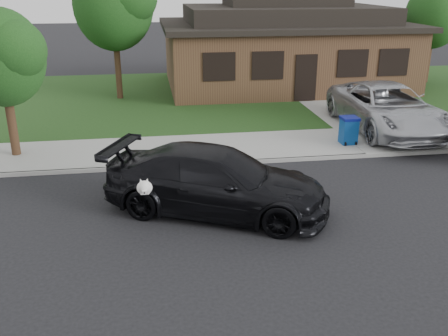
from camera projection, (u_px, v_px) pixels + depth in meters
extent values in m
plane|color=black|center=(282.00, 211.00, 12.51)|extent=(120.00, 120.00, 0.00)
cube|color=gray|center=(244.00, 147.00, 17.11)|extent=(60.00, 3.00, 0.12)
cube|color=gray|center=(253.00, 162.00, 15.73)|extent=(60.00, 0.12, 0.12)
cube|color=#193814|center=(213.00, 96.00, 24.51)|extent=(60.00, 13.00, 0.13)
cube|color=gray|center=(353.00, 106.00, 22.58)|extent=(4.50, 13.00, 0.14)
imported|color=black|center=(217.00, 181.00, 12.24)|extent=(5.98, 4.34, 1.61)
ellipsoid|color=white|center=(145.00, 188.00, 10.97)|extent=(0.34, 0.40, 0.30)
sphere|color=white|center=(144.00, 188.00, 10.72)|extent=(0.26, 0.26, 0.26)
cube|color=white|center=(144.00, 192.00, 10.62)|extent=(0.09, 0.12, 0.08)
sphere|color=black|center=(144.00, 193.00, 10.57)|extent=(0.04, 0.04, 0.04)
cone|color=white|center=(141.00, 181.00, 10.71)|extent=(0.11, 0.11, 0.14)
cone|color=white|center=(147.00, 181.00, 10.73)|extent=(0.11, 0.11, 0.14)
imported|color=#B1B3B9|center=(387.00, 108.00, 18.48)|extent=(2.84, 6.10, 1.69)
cube|color=navy|center=(349.00, 132.00, 17.14)|extent=(0.52, 0.52, 0.84)
cube|color=#081063|center=(350.00, 118.00, 16.98)|extent=(0.57, 0.57, 0.09)
cylinder|color=black|center=(345.00, 144.00, 17.00)|extent=(0.05, 0.13, 0.13)
cylinder|color=black|center=(356.00, 143.00, 17.06)|extent=(0.05, 0.13, 0.13)
cube|color=#422B1C|center=(283.00, 56.00, 26.37)|extent=(12.00, 8.00, 3.00)
cube|color=black|center=(284.00, 24.00, 25.79)|extent=(12.60, 8.60, 0.25)
cube|color=black|center=(285.00, 14.00, 25.60)|extent=(10.00, 6.50, 0.80)
cube|color=black|center=(285.00, 0.00, 25.36)|extent=(6.00, 3.50, 0.60)
cube|color=black|center=(306.00, 78.00, 22.78)|extent=(1.00, 0.06, 2.10)
cube|color=black|center=(219.00, 67.00, 22.01)|extent=(1.30, 0.05, 1.10)
cube|color=black|center=(268.00, 65.00, 22.32)|extent=(1.30, 0.05, 1.10)
cube|color=black|center=(353.00, 63.00, 22.89)|extent=(1.30, 0.05, 1.10)
cube|color=black|center=(394.00, 62.00, 23.17)|extent=(1.30, 0.05, 1.10)
cylinder|color=#332114|center=(118.00, 72.00, 23.41)|extent=(0.28, 0.28, 2.48)
ellipsoid|color=#143811|center=(113.00, 4.00, 22.33)|extent=(3.60, 3.60, 4.14)
cylinder|color=#332114|center=(427.00, 63.00, 27.21)|extent=(0.28, 0.28, 2.03)
ellipsoid|color=#143811|center=(434.00, 15.00, 26.32)|extent=(3.00, 3.00, 3.45)
cylinder|color=#332114|center=(13.00, 127.00, 15.89)|extent=(0.28, 0.28, 1.80)
ellipsoid|color=#143811|center=(2.00, 58.00, 15.11)|extent=(2.60, 2.60, 2.99)
sphere|color=#26591E|center=(15.00, 50.00, 14.74)|extent=(1.82, 1.82, 1.82)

